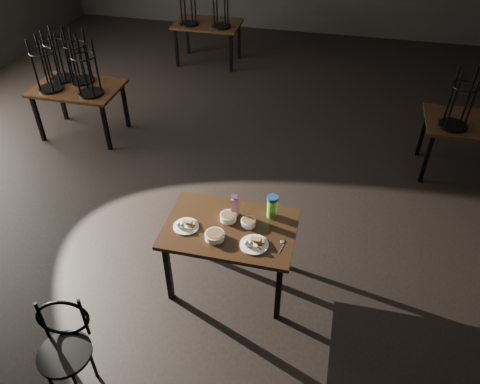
% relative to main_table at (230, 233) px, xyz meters
% --- Properties ---
extents(room, '(12.00, 12.04, 3.22)m').
position_rel_main_table_xyz_m(room, '(-0.51, 1.27, 1.66)').
color(room, black).
rests_on(room, ground).
extents(main_table, '(1.20, 0.80, 0.75)m').
position_rel_main_table_xyz_m(main_table, '(0.00, 0.00, 0.00)').
color(main_table, black).
rests_on(main_table, ground).
extents(plate_left, '(0.23, 0.23, 0.08)m').
position_rel_main_table_xyz_m(plate_left, '(-0.40, -0.09, 0.10)').
color(plate_left, white).
rests_on(plate_left, main_table).
extents(plate_right, '(0.25, 0.25, 0.08)m').
position_rel_main_table_xyz_m(plate_right, '(0.26, -0.18, 0.10)').
color(plate_right, white).
rests_on(plate_right, main_table).
extents(bowl_near, '(0.15, 0.15, 0.06)m').
position_rel_main_table_xyz_m(bowl_near, '(-0.04, 0.10, 0.11)').
color(bowl_near, white).
rests_on(bowl_near, main_table).
extents(bowl_far, '(0.14, 0.14, 0.05)m').
position_rel_main_table_xyz_m(bowl_far, '(0.15, 0.07, 0.11)').
color(bowl_far, white).
rests_on(bowl_far, main_table).
extents(bowl_big, '(0.17, 0.17, 0.06)m').
position_rel_main_table_xyz_m(bowl_big, '(-0.10, -0.17, 0.11)').
color(bowl_big, white).
rests_on(bowl_big, main_table).
extents(juice_carton, '(0.06, 0.06, 0.25)m').
position_rel_main_table_xyz_m(juice_carton, '(0.01, 0.18, 0.19)').
color(juice_carton, '#931A6A').
rests_on(juice_carton, main_table).
extents(water_bottle, '(0.13, 0.13, 0.23)m').
position_rel_main_table_xyz_m(water_bottle, '(0.34, 0.24, 0.20)').
color(water_bottle, '#75E443').
rests_on(water_bottle, main_table).
extents(spoon, '(0.05, 0.18, 0.01)m').
position_rel_main_table_xyz_m(spoon, '(0.50, -0.09, 0.08)').
color(spoon, silver).
rests_on(spoon, main_table).
extents(bentwood_chair, '(0.46, 0.45, 0.88)m').
position_rel_main_table_xyz_m(bentwood_chair, '(-0.99, -1.30, -0.15)').
color(bentwood_chair, black).
rests_on(bentwood_chair, ground).
extents(bg_table_left, '(1.20, 0.80, 1.48)m').
position_rel_main_table_xyz_m(bg_table_left, '(-2.80, 2.30, 0.13)').
color(bg_table_left, black).
rests_on(bg_table_left, ground).
extents(bg_table_right, '(1.20, 0.80, 1.48)m').
position_rel_main_table_xyz_m(bg_table_right, '(2.49, 2.46, 0.08)').
color(bg_table_right, black).
rests_on(bg_table_right, ground).
extents(bg_table_far, '(1.20, 0.80, 1.48)m').
position_rel_main_table_xyz_m(bg_table_far, '(-1.73, 5.18, 0.08)').
color(bg_table_far, black).
rests_on(bg_table_far, ground).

